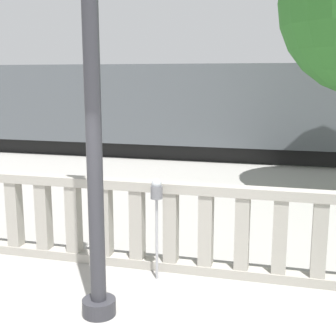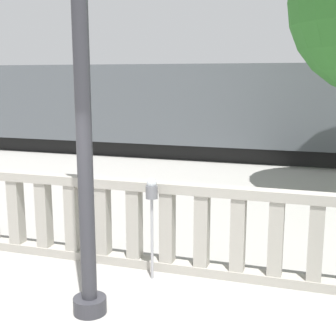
# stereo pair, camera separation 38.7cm
# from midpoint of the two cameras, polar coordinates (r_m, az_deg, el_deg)

# --- Properties ---
(balustrade) EXTENTS (12.17, 0.24, 1.35)m
(balustrade) POSITION_cam_midpoint_polar(r_m,az_deg,el_deg) (7.01, -1.23, -7.21)
(balustrade) COLOR #9E998E
(balustrade) RESTS_ON ground
(lamppost) EXTENTS (0.41, 0.41, 6.75)m
(lamppost) POSITION_cam_midpoint_polar(r_m,az_deg,el_deg) (5.42, -11.55, 16.49)
(lamppost) COLOR #2D2D33
(lamppost) RESTS_ON ground
(parking_meter) EXTENTS (0.17, 0.17, 1.49)m
(parking_meter) POSITION_cam_midpoint_polar(r_m,az_deg,el_deg) (6.56, -3.09, -3.77)
(parking_meter) COLOR #99999E
(parking_meter) RESTS_ON ground
(train_near) EXTENTS (20.78, 3.19, 3.88)m
(train_near) POSITION_cam_midpoint_polar(r_m,az_deg,el_deg) (17.19, 3.60, 7.30)
(train_near) COLOR black
(train_near) RESTS_ON ground
(train_far) EXTENTS (19.60, 2.87, 4.03)m
(train_far) POSITION_cam_midpoint_polar(r_m,az_deg,el_deg) (33.15, 7.35, 9.19)
(train_far) COLOR black
(train_far) RESTS_ON ground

